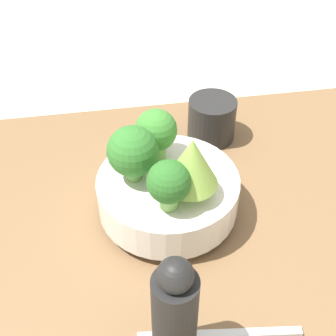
{
  "coord_description": "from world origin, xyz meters",
  "views": [
    {
      "loc": [
        -0.11,
        -0.44,
        0.55
      ],
      "look_at": [
        -0.04,
        0.04,
        0.13
      ],
      "focal_mm": 50.0,
      "sensor_mm": 36.0,
      "label": 1
    }
  ],
  "objects": [
    {
      "name": "ground_plane",
      "position": [
        0.0,
        0.0,
        0.0
      ],
      "size": [
        6.0,
        6.0,
        0.0
      ],
      "primitive_type": "plane",
      "color": "beige"
    },
    {
      "name": "table",
      "position": [
        0.0,
        0.0,
        0.02
      ],
      "size": [
        0.96,
        0.64,
        0.04
      ],
      "color": "brown",
      "rests_on": "ground_plane"
    },
    {
      "name": "bowl",
      "position": [
        -0.04,
        0.04,
        0.08
      ],
      "size": [
        0.2,
        0.2,
        0.07
      ],
      "color": "silver",
      "rests_on": "table"
    },
    {
      "name": "broccoli_floret_front",
      "position": [
        -0.04,
        -0.02,
        0.15
      ],
      "size": [
        0.06,
        0.06,
        0.07
      ],
      "color": "#7AB256",
      "rests_on": "bowl"
    },
    {
      "name": "broccoli_floret_left",
      "position": [
        -0.08,
        0.05,
        0.16
      ],
      "size": [
        0.07,
        0.07,
        0.08
      ],
      "color": "#7AB256",
      "rests_on": "bowl"
    },
    {
      "name": "broccoli_floret_back",
      "position": [
        -0.04,
        0.08,
        0.16
      ],
      "size": [
        0.06,
        0.06,
        0.08
      ],
      "color": "#6BA34C",
      "rests_on": "bowl"
    },
    {
      "name": "romanesco_piece_near",
      "position": [
        -0.01,
        -0.0,
        0.17
      ],
      "size": [
        0.07,
        0.07,
        0.09
      ],
      "color": "#6BA34C",
      "rests_on": "bowl"
    },
    {
      "name": "cup",
      "position": [
        0.07,
        0.2,
        0.08
      ],
      "size": [
        0.08,
        0.08,
        0.08
      ],
      "color": "black",
      "rests_on": "table"
    },
    {
      "name": "pepper_mill",
      "position": [
        -0.07,
        -0.18,
        0.12
      ],
      "size": [
        0.05,
        0.05,
        0.16
      ],
      "color": "black",
      "rests_on": "table"
    },
    {
      "name": "fork",
      "position": [
        -0.01,
        -0.17,
        0.05
      ],
      "size": [
        0.19,
        0.03,
        0.01
      ],
      "color": "silver",
      "rests_on": "table"
    }
  ]
}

